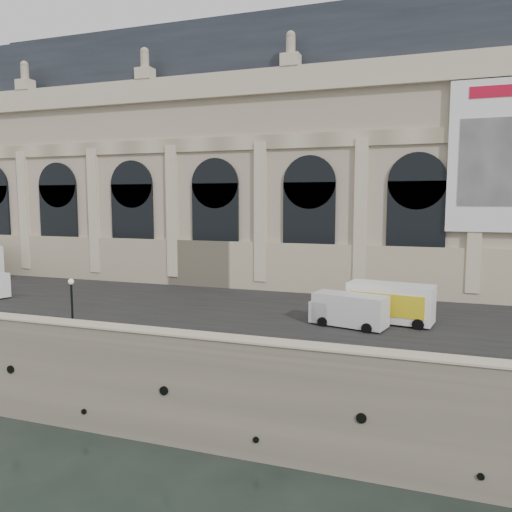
% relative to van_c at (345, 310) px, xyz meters
% --- Properties ---
extents(ground, '(260.00, 260.00, 0.00)m').
position_rel_van_c_xyz_m(ground, '(-11.53, -9.95, -7.25)').
color(ground, black).
rests_on(ground, ground).
extents(quay, '(160.00, 70.00, 6.00)m').
position_rel_van_c_xyz_m(quay, '(-11.53, 25.05, -4.25)').
color(quay, gray).
rests_on(quay, ground).
extents(street, '(160.00, 24.00, 0.06)m').
position_rel_van_c_xyz_m(street, '(-11.53, 4.05, -1.22)').
color(street, '#2D2D2D').
rests_on(street, quay).
extents(parapet, '(160.00, 1.40, 1.21)m').
position_rel_van_c_xyz_m(parapet, '(-11.53, -9.35, -0.63)').
color(parapet, gray).
rests_on(parapet, quay).
extents(museum, '(69.00, 18.70, 29.10)m').
position_rel_van_c_xyz_m(museum, '(-17.51, 20.91, 12.47)').
color(museum, '#C3B196').
rests_on(museum, quay).
extents(van_c, '(5.84, 3.33, 2.45)m').
position_rel_van_c_xyz_m(van_c, '(0.00, 0.00, 0.00)').
color(van_c, silver).
rests_on(van_c, quay).
extents(box_truck, '(7.77, 3.63, 3.02)m').
position_rel_van_c_xyz_m(box_truck, '(2.61, 2.19, 0.27)').
color(box_truck, white).
rests_on(box_truck, quay).
extents(lamp_right, '(0.40, 0.40, 3.92)m').
position_rel_van_c_xyz_m(lamp_right, '(-17.55, -8.29, 0.70)').
color(lamp_right, black).
rests_on(lamp_right, quay).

